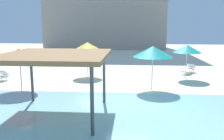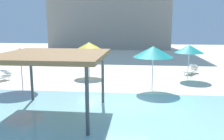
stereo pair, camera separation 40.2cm
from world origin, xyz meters
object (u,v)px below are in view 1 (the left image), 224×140
at_px(beach_umbrella_teal_1, 187,49).
at_px(beach_umbrella_yellow_2, 87,46).
at_px(shade_pavilion, 55,57).
at_px(beach_umbrella_teal_3, 153,52).
at_px(lounge_chair_2, 189,69).
at_px(beach_umbrella_red_0, 19,54).

bearing_deg(beach_umbrella_teal_1, beach_umbrella_yellow_2, 176.84).
distance_m(shade_pavilion, beach_umbrella_teal_1, 10.89).
relative_size(shade_pavilion, beach_umbrella_yellow_2, 1.68).
relative_size(beach_umbrella_teal_3, lounge_chair_2, 1.39).
bearing_deg(beach_umbrella_teal_1, beach_umbrella_red_0, -157.99).
bearing_deg(beach_umbrella_red_0, beach_umbrella_teal_1, 22.01).
height_order(beach_umbrella_teal_3, lounge_chair_2, beach_umbrella_teal_3).
bearing_deg(beach_umbrella_red_0, beach_umbrella_yellow_2, 55.96).
xyz_separation_m(shade_pavilion, lounge_chair_2, (8.05, 10.22, -2.26)).
xyz_separation_m(shade_pavilion, beach_umbrella_yellow_2, (-0.16, 8.47, -0.24)).
distance_m(beach_umbrella_red_0, beach_umbrella_teal_3, 7.93).
distance_m(beach_umbrella_red_0, beach_umbrella_yellow_2, 5.71).
xyz_separation_m(shade_pavilion, beach_umbrella_teal_3, (4.52, 4.70, -0.22)).
height_order(beach_umbrella_yellow_2, beach_umbrella_teal_3, beach_umbrella_teal_3).
xyz_separation_m(beach_umbrella_yellow_2, lounge_chair_2, (8.21, 1.75, -2.01)).
xyz_separation_m(beach_umbrella_red_0, beach_umbrella_teal_3, (7.88, 0.95, 0.11)).
bearing_deg(beach_umbrella_teal_1, lounge_chair_2, 71.37).
relative_size(beach_umbrella_red_0, lounge_chair_2, 1.34).
distance_m(shade_pavilion, beach_umbrella_red_0, 5.04).
height_order(beach_umbrella_red_0, beach_umbrella_teal_3, beach_umbrella_teal_3).
distance_m(beach_umbrella_teal_1, lounge_chair_2, 2.98).
bearing_deg(shade_pavilion, lounge_chair_2, 51.79).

